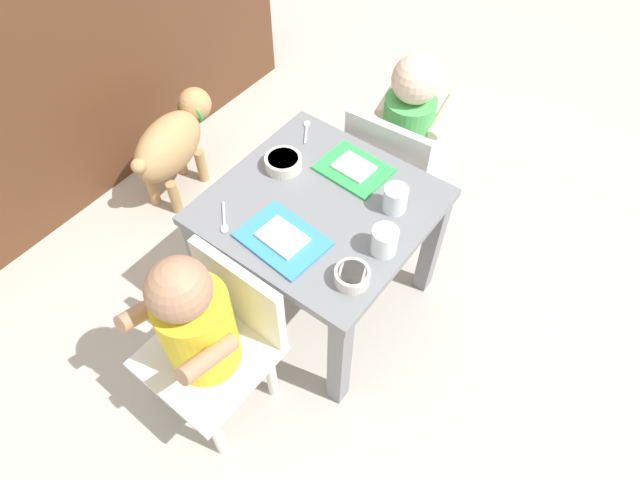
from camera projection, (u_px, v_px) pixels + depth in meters
ground_plane at (320, 295)px, 1.71m from camera, size 7.00×7.00×0.00m
kitchen_cabinet_back at (61, 55)px, 1.74m from camera, size 1.67×0.32×0.89m
dining_table at (320, 224)px, 1.43m from camera, size 0.52×0.53×0.43m
seated_child_left at (202, 326)px, 1.20m from camera, size 0.29×0.29×0.63m
seated_child_right at (405, 130)px, 1.61m from camera, size 0.30×0.30×0.62m
dog at (173, 142)px, 1.83m from camera, size 0.41×0.22×0.32m
food_tray_left at (284, 240)px, 1.29m from camera, size 0.16×0.21×0.02m
food_tray_right at (355, 169)px, 1.43m from camera, size 0.15×0.19×0.02m
water_cup_left at (395, 200)px, 1.33m from camera, size 0.06×0.06×0.07m
water_cup_right at (384, 242)px, 1.25m from camera, size 0.06×0.06×0.07m
cereal_bowl_left_side at (283, 162)px, 1.43m from camera, size 0.10×0.10×0.03m
veggie_bowl_far at (352, 276)px, 1.21m from camera, size 0.08×0.08×0.03m
spoon_by_left_tray at (306, 129)px, 1.54m from camera, size 0.09×0.07×0.01m
spoon_by_right_tray at (224, 221)px, 1.33m from camera, size 0.08×0.08×0.01m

